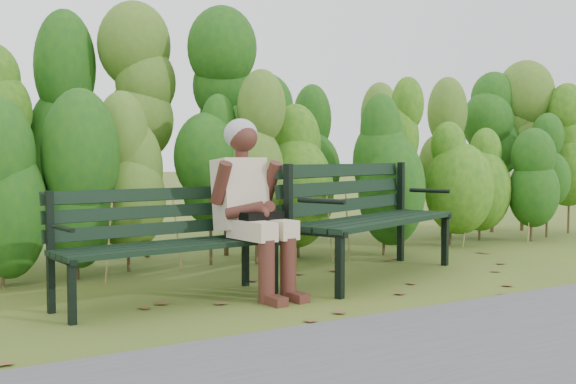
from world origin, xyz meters
TOP-DOWN VIEW (x-y plane):
  - ground at (0.00, 0.00)m, footprint 80.00×80.00m
  - footpath at (0.00, -2.20)m, footprint 60.00×2.50m
  - hedge_band at (0.00, 1.86)m, footprint 11.04×1.67m
  - leaf_litter at (-0.20, 0.02)m, footprint 6.07×2.13m
  - bench_left at (-1.11, 0.22)m, footprint 1.68×0.72m
  - bench_right at (0.75, 0.30)m, footprint 2.06×1.34m
  - seated_woman at (-0.46, 0.13)m, footprint 0.57×0.84m

SIDE VIEW (x-z plane):
  - ground at x=0.00m, z-range 0.00..0.00m
  - leaf_litter at x=-0.20m, z-range 0.00..0.01m
  - footpath at x=0.00m, z-range 0.00..0.01m
  - bench_left at x=-1.11m, z-range 0.07..0.89m
  - bench_right at x=0.75m, z-range 0.09..1.07m
  - seated_woman at x=-0.46m, z-range 0.07..1.40m
  - hedge_band at x=0.00m, z-range 0.05..2.47m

